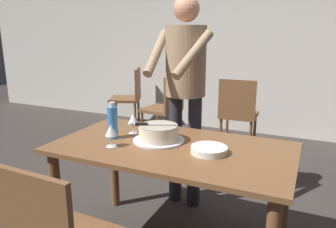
{
  "coord_description": "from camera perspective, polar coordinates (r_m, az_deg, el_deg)",
  "views": [
    {
      "loc": [
        0.79,
        -1.8,
        1.46
      ],
      "look_at": [
        -0.12,
        0.2,
        0.9
      ],
      "focal_mm": 34.97,
      "sensor_mm": 36.0,
      "label": 1
    }
  ],
  "objects": [
    {
      "name": "back_wall",
      "position": [
        4.83,
        15.44,
        12.59
      ],
      "size": [
        10.0,
        0.12,
        2.7
      ],
      "primitive_type": "cube",
      "color": "beige",
      "rests_on": "ground_plane"
    },
    {
      "name": "background_chair_0",
      "position": [
        4.32,
        -0.39,
        1.46
      ],
      "size": [
        0.5,
        0.5,
        0.9
      ],
      "color": "brown",
      "rests_on": "ground_plane"
    },
    {
      "name": "main_dining_table",
      "position": [
        2.13,
        0.7,
        -8.55
      ],
      "size": [
        1.51,
        0.82,
        0.75
      ],
      "color": "brown",
      "rests_on": "ground_plane"
    },
    {
      "name": "person_cutting_cake",
      "position": [
        2.63,
        2.99,
        5.92
      ],
      "size": [
        0.46,
        0.57,
        1.72
      ],
      "color": "#2D2D38",
      "rests_on": "ground_plane"
    },
    {
      "name": "wine_glass_far",
      "position": [
        2.07,
        -9.91,
        -2.94
      ],
      "size": [
        0.08,
        0.08,
        0.14
      ],
      "color": "silver",
      "rests_on": "main_dining_table"
    },
    {
      "name": "plate_stack",
      "position": [
        1.98,
        7.16,
        -6.22
      ],
      "size": [
        0.22,
        0.22,
        0.04
      ],
      "color": "white",
      "rests_on": "main_dining_table"
    },
    {
      "name": "wine_glass_near",
      "position": [
        2.31,
        -6.09,
        -0.95
      ],
      "size": [
        0.08,
        0.08,
        0.14
      ],
      "color": "silver",
      "rests_on": "main_dining_table"
    },
    {
      "name": "water_bottle",
      "position": [
        2.23,
        -9.63,
        -1.37
      ],
      "size": [
        0.07,
        0.07,
        0.25
      ],
      "color": "#387AC6",
      "rests_on": "main_dining_table"
    },
    {
      "name": "cake_on_platter",
      "position": [
        2.16,
        -1.65,
        -3.44
      ],
      "size": [
        0.34,
        0.34,
        0.11
      ],
      "color": "silver",
      "rests_on": "main_dining_table"
    },
    {
      "name": "background_chair_2",
      "position": [
        5.07,
        -6.68,
        3.31
      ],
      "size": [
        0.57,
        0.57,
        0.9
      ],
      "color": "brown",
      "rests_on": "ground_plane"
    },
    {
      "name": "background_chair_1",
      "position": [
        4.11,
        12.11,
        0.45
      ],
      "size": [
        0.46,
        0.46,
        0.9
      ],
      "color": "brown",
      "rests_on": "ground_plane"
    },
    {
      "name": "cake_knife",
      "position": [
        2.14,
        -3.58,
        -1.77
      ],
      "size": [
        0.26,
        0.12,
        0.02
      ],
      "color": "silver",
      "rests_on": "cake_on_platter"
    }
  ]
}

